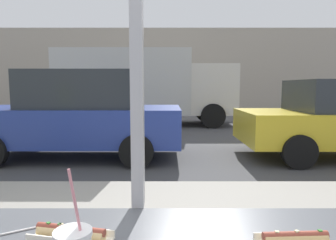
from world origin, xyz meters
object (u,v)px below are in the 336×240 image
box_truck (144,85)px  hotdog_tray_far (71,233)px  parked_car_blue (80,115)px  hotdog_tray_near (296,240)px

box_truck → hotdog_tray_far: bearing=-86.6°
hotdog_tray_far → box_truck: (-0.65, 10.95, 0.56)m
hotdog_tray_far → parked_car_blue: size_ratio=0.07×
hotdog_tray_near → box_truck: box_truck is taller
parked_car_blue → box_truck: size_ratio=0.64×
hotdog_tray_far → box_truck: bearing=93.4°
parked_car_blue → box_truck: bearing=80.6°
hotdog_tray_near → box_truck: bearing=97.1°
box_truck → parked_car_blue: bearing=-99.4°
parked_car_blue → box_truck: 5.69m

